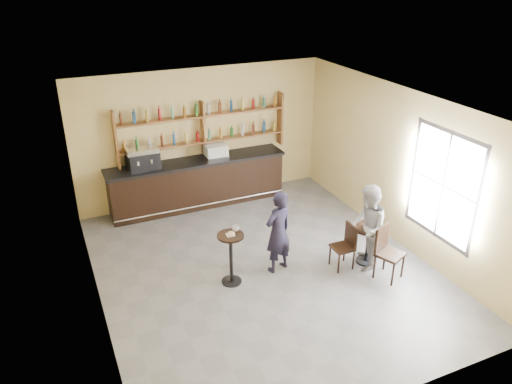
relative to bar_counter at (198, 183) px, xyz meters
name	(u,v)px	position (x,y,z in m)	size (l,w,h in m)	color
floor	(263,269)	(0.27, -3.15, -0.57)	(7.00, 7.00, 0.00)	slate
ceiling	(265,106)	(0.27, -3.15, 2.63)	(7.00, 7.00, 0.00)	white
wall_back	(202,136)	(0.27, 0.35, 1.03)	(7.00, 7.00, 0.00)	#D1B976
wall_front	(386,307)	(0.27, -6.65, 1.03)	(7.00, 7.00, 0.00)	#D1B976
wall_left	(90,227)	(-2.73, -3.15, 1.03)	(7.00, 7.00, 0.00)	#D1B976
wall_right	(400,168)	(3.27, -3.15, 1.03)	(7.00, 7.00, 0.00)	#D1B976
window_pane	(443,186)	(3.26, -4.35, 1.13)	(2.00, 2.00, 0.00)	white
window_frame	(443,186)	(3.26, -4.35, 1.13)	(0.04, 1.70, 2.10)	black
shelf_unit	(203,129)	(0.27, 0.22, 1.24)	(4.00, 0.26, 1.40)	brown
liquor_bottles	(203,122)	(0.27, 0.22, 1.41)	(3.68, 0.10, 1.00)	#8C5919
bar_counter	(198,183)	(0.00, 0.00, 0.00)	(4.23, 0.83, 1.14)	black
espresso_machine	(143,158)	(-1.23, 0.00, 0.82)	(0.68, 0.44, 0.49)	black
pastry_case	(216,151)	(0.48, 0.00, 0.73)	(0.52, 0.41, 0.31)	silver
pedestal_table	(231,259)	(-0.44, -3.30, -0.07)	(0.48, 0.48, 1.00)	black
napkin	(230,235)	(-0.44, -3.30, 0.43)	(0.14, 0.14, 0.00)	white
donut	(231,234)	(-0.43, -3.31, 0.45)	(0.14, 0.14, 0.05)	#C28947
cup_pedestal	(236,228)	(-0.30, -3.20, 0.47)	(0.12, 0.12, 0.10)	white
man_main	(278,232)	(0.51, -3.26, 0.24)	(0.59, 0.39, 1.63)	black
cafe_table	(368,245)	(2.22, -3.74, -0.19)	(0.61, 0.61, 0.77)	black
cup_cafe	(372,224)	(2.27, -3.74, 0.25)	(0.11, 0.11, 0.10)	white
chair_west	(342,247)	(1.67, -3.69, -0.13)	(0.38, 0.38, 0.88)	black
chair_south	(390,254)	(2.27, -4.34, -0.06)	(0.44, 0.44, 1.02)	black
patron_second	(367,228)	(2.08, -3.83, 0.27)	(0.82, 0.64, 1.68)	#949398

